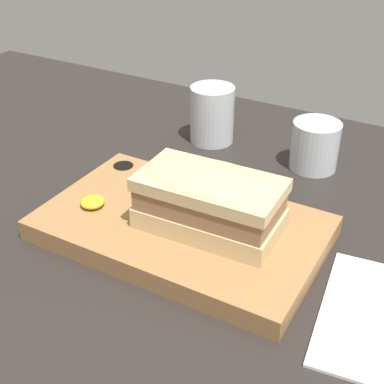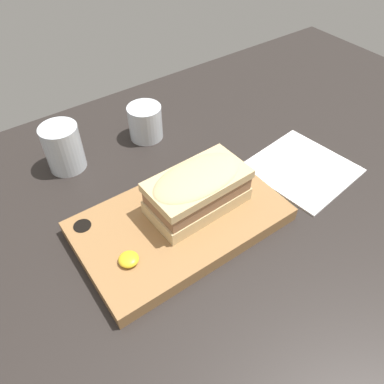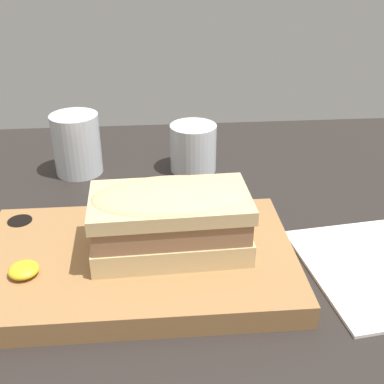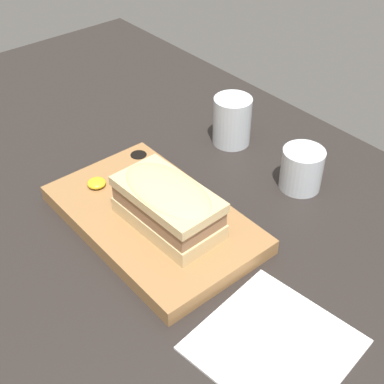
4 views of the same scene
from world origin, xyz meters
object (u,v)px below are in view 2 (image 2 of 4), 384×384
water_glass (64,150)px  wine_glass (145,124)px  serving_board (180,221)px  napkin (302,168)px  sandwich (198,188)px

water_glass → wine_glass: size_ratio=1.27×
serving_board → water_glass: (-9.93, 27.33, 2.90)cm
serving_board → water_glass: water_glass is taller
water_glass → wine_glass: water_glass is taller
napkin → sandwich: bearing=174.8°
water_glass → sandwich: bearing=-62.7°
sandwich → napkin: bearing=-5.2°
napkin → water_glass: bearing=143.3°
water_glass → serving_board: bearing=-70.0°
serving_board → wine_glass: wine_glass is taller
wine_glass → serving_board: bearing=-108.3°
sandwich → napkin: size_ratio=0.85×
water_glass → napkin: size_ratio=0.47×
water_glass → napkin: 49.42cm
water_glass → wine_glass: (18.79, -0.60, -0.80)cm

